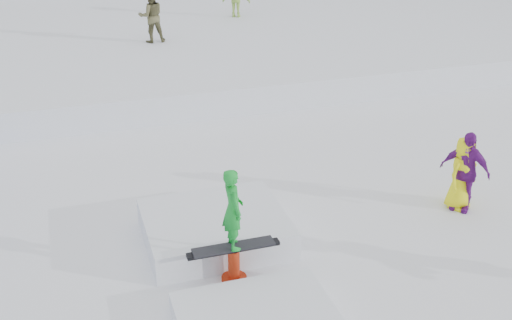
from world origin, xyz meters
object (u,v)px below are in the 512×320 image
object	(u,v)px
spectator_purple	(465,171)
spectator_yellow	(462,173)
jib_rail_feature	(225,247)
walker_olive	(151,16)

from	to	relation	value
spectator_purple	spectator_yellow	distance (m)	0.11
spectator_purple	spectator_yellow	size ratio (longest dim) A/B	1.10
spectator_purple	jib_rail_feature	xyz separation A→B (m)	(-5.10, -0.40, -0.55)
spectator_yellow	spectator_purple	bearing A→B (deg)	-114.59
walker_olive	jib_rail_feature	distance (m)	12.35
spectator_yellow	jib_rail_feature	bearing A→B (deg)	160.78
spectator_yellow	jib_rail_feature	xyz separation A→B (m)	(-5.10, -0.48, -0.47)
jib_rail_feature	walker_olive	bearing A→B (deg)	86.49
walker_olive	spectator_yellow	world-z (taller)	walker_olive
spectator_purple	jib_rail_feature	bearing A→B (deg)	-126.38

